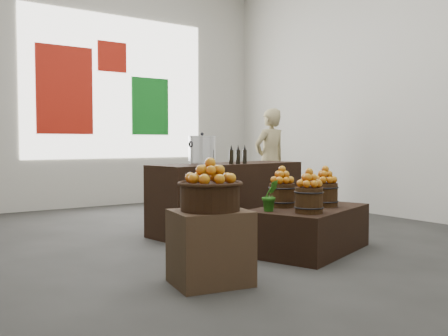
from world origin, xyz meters
TOP-DOWN VIEW (x-y plane):
  - ground at (0.00, 0.00)m, footprint 7.00×7.00m
  - back_wall at (0.00, 3.50)m, footprint 6.00×0.04m
  - back_opening at (0.30, 3.48)m, footprint 3.20×0.02m
  - deco_red_left at (-0.60, 3.47)m, footprint 0.90×0.04m
  - deco_green_right at (0.90, 3.47)m, footprint 0.70×0.04m
  - deco_red_upper at (0.20, 3.47)m, footprint 0.50×0.04m
  - crate at (-1.03, -1.41)m, footprint 0.63×0.55m
  - wicker_basket at (-1.03, -1.41)m, footprint 0.45×0.45m
  - apples_in_basket at (-1.03, -1.41)m, footprint 0.35×0.35m
  - display_table at (0.39, -1.00)m, footprint 1.44×1.15m
  - apple_bucket_front_left at (0.11, -1.29)m, footprint 0.25×0.25m
  - apples_in_bucket_front_left at (0.11, -1.29)m, footprint 0.19×0.19m
  - apple_bucket_front_right at (0.58, -1.04)m, footprint 0.25×0.25m
  - apples_in_bucket_front_right at (0.58, -1.04)m, footprint 0.19×0.19m
  - apple_bucket_rear at (0.20, -0.83)m, footprint 0.25×0.25m
  - apples_in_bucket_rear at (0.20, -0.83)m, footprint 0.19×0.19m
  - herb_garnish_right at (0.66, -0.76)m, footprint 0.27×0.25m
  - herb_garnish_left at (-0.10, -1.00)m, footprint 0.18×0.16m
  - counter at (0.39, 0.37)m, footprint 2.06×0.90m
  - stock_pot_left at (-0.01, 0.32)m, footprint 0.31×0.31m
  - oil_cruets at (0.42, 0.17)m, footprint 0.22×0.08m
  - shopper at (1.92, 1.41)m, footprint 0.60×0.40m

SIDE VIEW (x-z plane):
  - ground at x=0.00m, z-range 0.00..0.00m
  - display_table at x=0.39m, z-range 0.00..0.43m
  - crate at x=-1.03m, z-range 0.00..0.56m
  - counter at x=0.39m, z-range 0.00..0.82m
  - apple_bucket_front_left at x=0.11m, z-range 0.43..0.66m
  - apple_bucket_front_right at x=0.58m, z-range 0.43..0.66m
  - apple_bucket_rear at x=0.20m, z-range 0.43..0.66m
  - herb_garnish_right at x=0.66m, z-range 0.43..0.68m
  - herb_garnish_left at x=-0.10m, z-range 0.43..0.73m
  - wicker_basket at x=-1.03m, z-range 0.56..0.76m
  - apples_in_bucket_front_left at x=0.11m, z-range 0.66..0.83m
  - apples_in_bucket_front_right at x=0.58m, z-range 0.66..0.83m
  - apples_in_bucket_rear at x=0.20m, z-range 0.66..0.83m
  - shopper at x=1.92m, z-range 0.00..1.59m
  - apples_in_basket at x=-1.03m, z-range 0.76..0.95m
  - oil_cruets at x=0.42m, z-range 0.82..1.04m
  - stock_pot_left at x=-0.01m, z-range 0.82..1.13m
  - deco_green_right at x=0.90m, z-range 1.20..2.20m
  - deco_red_left at x=-0.60m, z-range 1.20..2.60m
  - back_wall at x=0.00m, z-range 0.00..4.00m
  - back_opening at x=0.30m, z-range 0.80..3.20m
  - deco_red_upper at x=0.20m, z-range 2.25..2.75m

